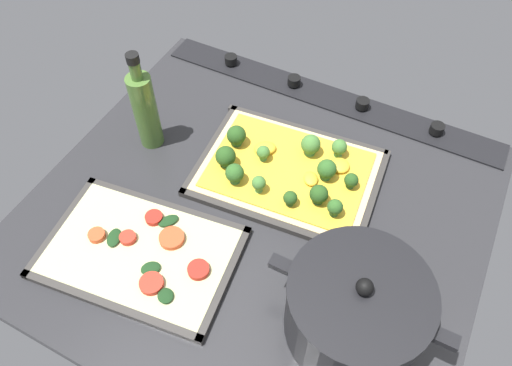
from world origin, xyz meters
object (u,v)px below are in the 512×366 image
(baking_tray_front, at_px, (288,174))
(oil_bottle, at_px, (145,109))
(veggie_pizza_back, at_px, (142,251))
(cooking_pot, at_px, (356,309))
(broccoli_pizza, at_px, (287,169))
(baking_tray_back, at_px, (140,253))

(baking_tray_front, xyz_separation_m, oil_bottle, (0.28, 0.04, 0.08))
(veggie_pizza_back, distance_m, cooking_pot, 0.36)
(broccoli_pizza, xyz_separation_m, veggie_pizza_back, (0.14, 0.26, -0.01))
(broccoli_pizza, distance_m, oil_bottle, 0.29)
(baking_tray_back, bearing_deg, oil_bottle, -60.01)
(broccoli_pizza, xyz_separation_m, cooking_pot, (-0.21, 0.22, 0.04))
(broccoli_pizza, height_order, oil_bottle, oil_bottle)
(broccoli_pizza, distance_m, cooking_pot, 0.31)
(broccoli_pizza, height_order, cooking_pot, cooking_pot)
(baking_tray_front, distance_m, cooking_pot, 0.31)
(broccoli_pizza, height_order, baking_tray_back, broccoli_pizza)
(baking_tray_front, bearing_deg, cooking_pot, 132.92)
(baking_tray_front, height_order, veggie_pizza_back, veggie_pizza_back)
(veggie_pizza_back, bearing_deg, broccoli_pizza, -118.58)
(veggie_pizza_back, relative_size, cooking_pot, 1.16)
(baking_tray_front, xyz_separation_m, cooking_pot, (-0.21, 0.22, 0.06))
(broccoli_pizza, distance_m, veggie_pizza_back, 0.30)
(broccoli_pizza, relative_size, baking_tray_back, 0.96)
(broccoli_pizza, bearing_deg, oil_bottle, 8.39)
(cooking_pot, height_order, oil_bottle, oil_bottle)
(baking_tray_back, xyz_separation_m, veggie_pizza_back, (-0.00, -0.00, 0.01))
(cooking_pot, relative_size, oil_bottle, 1.29)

